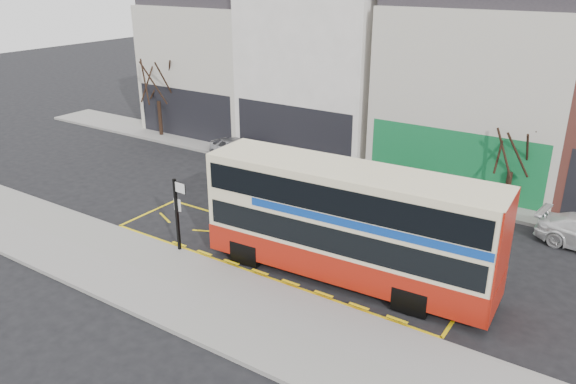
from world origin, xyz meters
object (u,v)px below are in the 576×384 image
Objects in this scene: bus_stop_post at (178,208)px; car_grey at (385,188)px; street_tree_right at (515,140)px; double_decker_bus at (349,222)px; car_silver at (239,151)px; street_tree_left at (156,70)px.

bus_stop_post is 9.93m from car_grey.
car_grey is 5.96m from street_tree_right.
double_decker_bus is 2.57× the size of car_silver.
street_tree_left reaches higher than car_grey.
car_grey is at bearing -7.39° from street_tree_left.
street_tree_right reaches higher than double_decker_bus.
car_grey is (-1.74, 6.95, -1.39)m from double_decker_bus.
street_tree_left is 21.45m from street_tree_right.
street_tree_right is at bearing 0.66° from street_tree_left.
double_decker_bus is 20.57m from street_tree_left.
car_grey is 17.09m from street_tree_left.
double_decker_bus is at bearing -110.77° from car_silver.
double_decker_bus is 1.63× the size of street_tree_left.
car_grey is 0.72× the size of street_tree_left.
street_tree_left reaches higher than bus_stop_post.
car_silver is (-4.77, 9.66, -1.20)m from bus_stop_post.
double_decker_bus is 9.91m from street_tree_right.
car_grey is at bearing -153.72° from street_tree_right.
car_grey is at bearing 101.14° from double_decker_bus.
double_decker_bus reaches higher than car_grey.
car_silver is at bearing -173.59° from street_tree_right.
street_tree_left reaches higher than street_tree_right.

